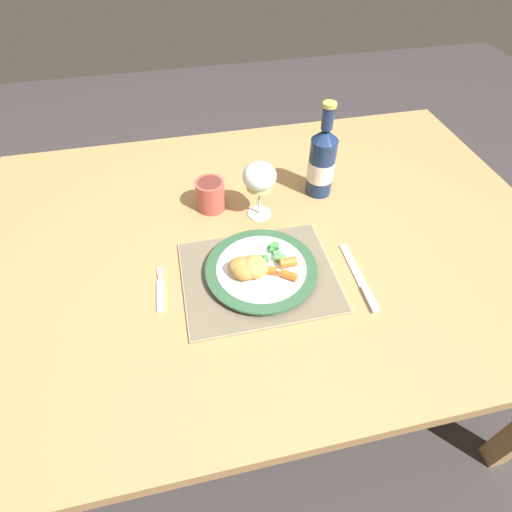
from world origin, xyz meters
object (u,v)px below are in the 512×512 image
object	(u,v)px
dining_table	(265,254)
fork	(160,292)
drinking_cup	(211,194)
dinner_plate	(261,270)
bottle	(322,162)
table_knife	(362,282)
wine_glass	(260,178)

from	to	relation	value
dining_table	fork	world-z (taller)	fork
dining_table	drinking_cup	bearing A→B (deg)	131.94
dinner_plate	fork	bearing A→B (deg)	-179.25
bottle	table_knife	bearing A→B (deg)	-91.84
dinner_plate	table_knife	world-z (taller)	dinner_plate
table_knife	dinner_plate	bearing A→B (deg)	161.11
dinner_plate	fork	size ratio (longest dim) A/B	2.02
dining_table	drinking_cup	distance (m)	0.22
table_knife	bottle	xyz separation A→B (m)	(0.01, 0.35, 0.10)
drinking_cup	bottle	bearing A→B (deg)	1.02
fork	drinking_cup	distance (m)	0.31
dining_table	wine_glass	xyz separation A→B (m)	(0.00, 0.08, 0.19)
wine_glass	drinking_cup	world-z (taller)	wine_glass
bottle	fork	bearing A→B (deg)	-149.16
fork	bottle	bearing A→B (deg)	30.84
dinner_plate	drinking_cup	world-z (taller)	drinking_cup
bottle	drinking_cup	distance (m)	0.31
wine_glass	bottle	distance (m)	0.19
dining_table	drinking_cup	xyz separation A→B (m)	(-0.12, 0.13, 0.12)
dinner_plate	drinking_cup	bearing A→B (deg)	106.27
fork	bottle	world-z (taller)	bottle
fork	wine_glass	world-z (taller)	wine_glass
dining_table	bottle	xyz separation A→B (m)	(0.19, 0.14, 0.17)
wine_glass	bottle	xyz separation A→B (m)	(0.18, 0.06, -0.02)
dinner_plate	fork	distance (m)	0.23
wine_glass	drinking_cup	xyz separation A→B (m)	(-0.12, 0.05, -0.07)
table_knife	fork	bearing A→B (deg)	170.98
drinking_cup	dinner_plate	bearing A→B (deg)	-73.73
dinner_plate	table_knife	bearing A→B (deg)	-18.89
table_knife	wine_glass	size ratio (longest dim) A/B	1.32
dinner_plate	wine_glass	bearing A→B (deg)	78.20
fork	bottle	size ratio (longest dim) A/B	0.48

